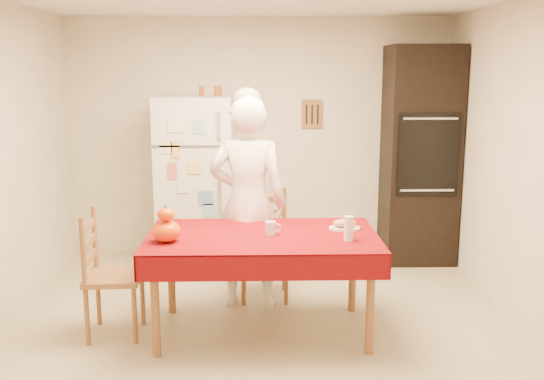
{
  "coord_description": "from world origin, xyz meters",
  "views": [
    {
      "loc": [
        -0.03,
        -4.16,
        1.95
      ],
      "look_at": [
        0.08,
        0.2,
        1.09
      ],
      "focal_mm": 40.0,
      "sensor_mm": 36.0,
      "label": 1
    }
  ],
  "objects_px": {
    "chair_far": "(264,239)",
    "seated_woman": "(248,203)",
    "dining_table": "(263,244)",
    "chair_left": "(105,270)",
    "coffee_mug": "(270,228)",
    "pumpkin_lower": "(166,231)",
    "wine_glass": "(349,228)",
    "bread_plate": "(345,228)",
    "refrigerator": "(196,181)",
    "oven_cabinet": "(420,155)"
  },
  "relations": [
    {
      "from": "chair_far",
      "to": "seated_woman",
      "type": "bearing_deg",
      "value": -121.89
    },
    {
      "from": "dining_table",
      "to": "seated_woman",
      "type": "height_order",
      "value": "seated_woman"
    },
    {
      "from": "chair_left",
      "to": "coffee_mug",
      "type": "xyz_separation_m",
      "value": [
        1.22,
        0.02,
        0.3
      ]
    },
    {
      "from": "dining_table",
      "to": "pumpkin_lower",
      "type": "bearing_deg",
      "value": -166.03
    },
    {
      "from": "chair_left",
      "to": "wine_glass",
      "type": "height_order",
      "value": "chair_left"
    },
    {
      "from": "chair_far",
      "to": "chair_left",
      "type": "distance_m",
      "value": 1.42
    },
    {
      "from": "dining_table",
      "to": "chair_far",
      "type": "xyz_separation_m",
      "value": [
        0.02,
        0.76,
        -0.18
      ]
    },
    {
      "from": "coffee_mug",
      "to": "bread_plate",
      "type": "bearing_deg",
      "value": 13.17
    },
    {
      "from": "refrigerator",
      "to": "chair_far",
      "type": "height_order",
      "value": "refrigerator"
    },
    {
      "from": "refrigerator",
      "to": "dining_table",
      "type": "distance_m",
      "value": 1.85
    },
    {
      "from": "coffee_mug",
      "to": "pumpkin_lower",
      "type": "xyz_separation_m",
      "value": [
        -0.74,
        -0.17,
        0.03
      ]
    },
    {
      "from": "oven_cabinet",
      "to": "wine_glass",
      "type": "height_order",
      "value": "oven_cabinet"
    },
    {
      "from": "oven_cabinet",
      "to": "pumpkin_lower",
      "type": "relative_size",
      "value": 10.85
    },
    {
      "from": "refrigerator",
      "to": "coffee_mug",
      "type": "xyz_separation_m",
      "value": [
        0.72,
        -1.73,
        -0.04
      ]
    },
    {
      "from": "oven_cabinet",
      "to": "wine_glass",
      "type": "relative_size",
      "value": 12.5
    },
    {
      "from": "chair_far",
      "to": "chair_left",
      "type": "xyz_separation_m",
      "value": [
        -1.19,
        -0.78,
        0.0
      ]
    },
    {
      "from": "dining_table",
      "to": "coffee_mug",
      "type": "distance_m",
      "value": 0.13
    },
    {
      "from": "oven_cabinet",
      "to": "coffee_mug",
      "type": "height_order",
      "value": "oven_cabinet"
    },
    {
      "from": "chair_far",
      "to": "coffee_mug",
      "type": "height_order",
      "value": "chair_far"
    },
    {
      "from": "dining_table",
      "to": "seated_woman",
      "type": "distance_m",
      "value": 0.58
    },
    {
      "from": "refrigerator",
      "to": "bread_plate",
      "type": "bearing_deg",
      "value": -51.18
    },
    {
      "from": "chair_far",
      "to": "pumpkin_lower",
      "type": "bearing_deg",
      "value": -127.37
    },
    {
      "from": "refrigerator",
      "to": "wine_glass",
      "type": "distance_m",
      "value": 2.28
    },
    {
      "from": "dining_table",
      "to": "refrigerator",
      "type": "bearing_deg",
      "value": 110.84
    },
    {
      "from": "refrigerator",
      "to": "coffee_mug",
      "type": "distance_m",
      "value": 1.87
    },
    {
      "from": "bread_plate",
      "to": "chair_far",
      "type": "bearing_deg",
      "value": 133.8
    },
    {
      "from": "oven_cabinet",
      "to": "chair_left",
      "type": "bearing_deg",
      "value": -147.26
    },
    {
      "from": "chair_left",
      "to": "coffee_mug",
      "type": "relative_size",
      "value": 9.5
    },
    {
      "from": "seated_woman",
      "to": "dining_table",
      "type": "bearing_deg",
      "value": 109.67
    },
    {
      "from": "chair_left",
      "to": "seated_woman",
      "type": "distance_m",
      "value": 1.25
    },
    {
      "from": "coffee_mug",
      "to": "bread_plate",
      "type": "xyz_separation_m",
      "value": [
        0.57,
        0.13,
        -0.04
      ]
    },
    {
      "from": "chair_far",
      "to": "dining_table",
      "type": "bearing_deg",
      "value": -91.98
    },
    {
      "from": "seated_woman",
      "to": "refrigerator",
      "type": "bearing_deg",
      "value": -57.6
    },
    {
      "from": "chair_left",
      "to": "bread_plate",
      "type": "relative_size",
      "value": 3.96
    },
    {
      "from": "pumpkin_lower",
      "to": "wine_glass",
      "type": "relative_size",
      "value": 1.15
    },
    {
      "from": "oven_cabinet",
      "to": "pumpkin_lower",
      "type": "distance_m",
      "value": 3.02
    },
    {
      "from": "coffee_mug",
      "to": "oven_cabinet",
      "type": "bearing_deg",
      "value": 48.59
    },
    {
      "from": "wine_glass",
      "to": "bread_plate",
      "type": "distance_m",
      "value": 0.31
    },
    {
      "from": "oven_cabinet",
      "to": "pumpkin_lower",
      "type": "xyz_separation_m",
      "value": [
        -2.3,
        -1.94,
        -0.26
      ]
    },
    {
      "from": "dining_table",
      "to": "coffee_mug",
      "type": "relative_size",
      "value": 17.0
    },
    {
      "from": "pumpkin_lower",
      "to": "bread_plate",
      "type": "relative_size",
      "value": 0.84
    },
    {
      "from": "oven_cabinet",
      "to": "seated_woman",
      "type": "distance_m",
      "value": 2.14
    },
    {
      "from": "refrigerator",
      "to": "coffee_mug",
      "type": "relative_size",
      "value": 17.0
    },
    {
      "from": "pumpkin_lower",
      "to": "seated_woman",
      "type": "bearing_deg",
      "value": 51.48
    },
    {
      "from": "coffee_mug",
      "to": "wine_glass",
      "type": "height_order",
      "value": "wine_glass"
    },
    {
      "from": "coffee_mug",
      "to": "chair_left",
      "type": "bearing_deg",
      "value": -179.15
    },
    {
      "from": "oven_cabinet",
      "to": "chair_far",
      "type": "relative_size",
      "value": 2.32
    },
    {
      "from": "coffee_mug",
      "to": "wine_glass",
      "type": "distance_m",
      "value": 0.58
    },
    {
      "from": "seated_woman",
      "to": "bread_plate",
      "type": "distance_m",
      "value": 0.85
    },
    {
      "from": "bread_plate",
      "to": "wine_glass",
      "type": "bearing_deg",
      "value": -92.82
    }
  ]
}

